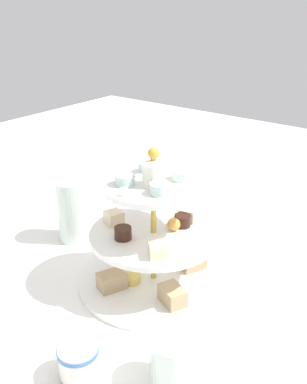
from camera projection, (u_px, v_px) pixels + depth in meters
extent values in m
plane|color=white|center=(154.00, 282.00, 0.85)|extent=(2.40, 2.40, 0.00)
cylinder|color=white|center=(154.00, 279.00, 0.85)|extent=(0.28, 0.28, 0.01)
cylinder|color=white|center=(154.00, 235.00, 0.81)|extent=(0.23, 0.23, 0.01)
cylinder|color=white|center=(154.00, 185.00, 0.77)|extent=(0.18, 0.18, 0.01)
cylinder|color=gold|center=(154.00, 222.00, 0.80)|extent=(0.01, 0.01, 0.26)
sphere|color=gold|center=(154.00, 153.00, 0.75)|extent=(0.02, 0.02, 0.02)
cube|color=tan|center=(137.00, 249.00, 0.91)|extent=(0.04, 0.05, 0.03)
cube|color=tan|center=(112.00, 281.00, 0.81)|extent=(0.06, 0.05, 0.03)
cube|color=tan|center=(172.00, 295.00, 0.77)|extent=(0.05, 0.06, 0.03)
cube|color=tan|center=(192.00, 261.00, 0.87)|extent=(0.06, 0.05, 0.03)
cylinder|color=#E5C660|center=(131.00, 278.00, 0.83)|extent=(0.04, 0.04, 0.01)
cylinder|color=#381E14|center=(182.00, 221.00, 0.82)|extent=(0.03, 0.03, 0.02)
cylinder|color=#381E14|center=(123.00, 233.00, 0.78)|extent=(0.03, 0.03, 0.02)
cube|color=beige|center=(158.00, 250.00, 0.73)|extent=(0.04, 0.04, 0.02)
cube|color=beige|center=(189.00, 214.00, 0.84)|extent=(0.03, 0.03, 0.02)
cube|color=beige|center=(114.00, 217.00, 0.83)|extent=(0.04, 0.04, 0.02)
sphere|color=gold|center=(174.00, 224.00, 0.81)|extent=(0.02, 0.02, 0.02)
cylinder|color=silver|center=(148.00, 167.00, 0.81)|extent=(0.03, 0.03, 0.02)
cylinder|color=silver|center=(125.00, 180.00, 0.75)|extent=(0.03, 0.03, 0.02)
cylinder|color=silver|center=(160.00, 189.00, 0.72)|extent=(0.03, 0.03, 0.02)
cylinder|color=silver|center=(182.00, 175.00, 0.77)|extent=(0.03, 0.03, 0.02)
cylinder|color=white|center=(153.00, 175.00, 0.74)|extent=(0.04, 0.04, 0.04)
cube|color=silver|center=(155.00, 171.00, 0.81)|extent=(0.09, 0.04, 0.00)
cube|color=silver|center=(126.00, 185.00, 0.75)|extent=(0.08, 0.05, 0.00)
cylinder|color=silver|center=(73.00, 211.00, 0.97)|extent=(0.07, 0.07, 0.14)
cylinder|color=silver|center=(173.00, 361.00, 0.62)|extent=(0.06, 0.06, 0.07)
cylinder|color=white|center=(80.00, 375.00, 0.64)|extent=(0.09, 0.09, 0.01)
cylinder|color=white|center=(79.00, 361.00, 0.63)|extent=(0.06, 0.06, 0.04)
cylinder|color=#4772B2|center=(78.00, 351.00, 0.62)|extent=(0.06, 0.06, 0.01)
cube|color=silver|center=(221.00, 221.00, 1.07)|extent=(0.05, 0.17, 0.00)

